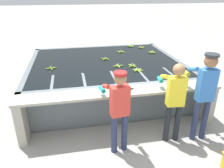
% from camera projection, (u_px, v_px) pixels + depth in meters
% --- Properties ---
extents(ground_plane, '(80.00, 80.00, 0.00)m').
position_uv_depth(ground_plane, '(123.00, 136.00, 4.50)').
color(ground_plane, '#A3A099').
rests_on(ground_plane, ground).
extents(wash_tank, '(4.13, 3.49, 0.93)m').
position_uv_depth(wash_tank, '(105.00, 77.00, 6.27)').
color(wash_tank, slate).
rests_on(wash_tank, ground).
extents(work_ledge, '(4.13, 0.45, 0.93)m').
position_uv_depth(work_ledge, '(121.00, 103.00, 4.45)').
color(work_ledge, '#A8A393').
rests_on(work_ledge, ground).
extents(worker_0, '(0.47, 0.73, 1.57)m').
position_uv_depth(worker_0, '(119.00, 105.00, 3.76)').
color(worker_0, navy).
rests_on(worker_0, ground).
extents(worker_1, '(0.46, 0.73, 1.60)m').
position_uv_depth(worker_1, '(175.00, 96.00, 4.04)').
color(worker_1, '#1E2328').
rests_on(worker_1, ground).
extents(worker_2, '(0.43, 0.73, 1.77)m').
position_uv_depth(worker_2, '(205.00, 89.00, 4.03)').
color(worker_2, navy).
rests_on(worker_2, ground).
extents(banana_bunch_floating_0, '(0.27, 0.28, 0.08)m').
position_uv_depth(banana_bunch_floating_0, '(138.00, 70.00, 5.39)').
color(banana_bunch_floating_0, '#93BC3D').
rests_on(banana_bunch_floating_0, wash_tank).
extents(banana_bunch_floating_1, '(0.28, 0.28, 0.08)m').
position_uv_depth(banana_bunch_floating_1, '(142.00, 47.00, 7.46)').
color(banana_bunch_floating_1, '#8CB738').
rests_on(banana_bunch_floating_1, wash_tank).
extents(banana_bunch_floating_2, '(0.25, 0.25, 0.08)m').
position_uv_depth(banana_bunch_floating_2, '(132.00, 66.00, 5.69)').
color(banana_bunch_floating_2, '#93BC3D').
rests_on(banana_bunch_floating_2, wash_tank).
extents(banana_bunch_floating_3, '(0.28, 0.28, 0.08)m').
position_uv_depth(banana_bunch_floating_3, '(152.00, 52.00, 6.88)').
color(banana_bunch_floating_3, '#75A333').
rests_on(banana_bunch_floating_3, wash_tank).
extents(banana_bunch_floating_4, '(0.28, 0.28, 0.08)m').
position_uv_depth(banana_bunch_floating_4, '(118.00, 66.00, 5.68)').
color(banana_bunch_floating_4, '#93BC3D').
rests_on(banana_bunch_floating_4, wash_tank).
extents(banana_bunch_floating_5, '(0.24, 0.24, 0.08)m').
position_uv_depth(banana_bunch_floating_5, '(121.00, 52.00, 6.94)').
color(banana_bunch_floating_5, '#93BC3D').
rests_on(banana_bunch_floating_5, wash_tank).
extents(banana_bunch_floating_6, '(0.28, 0.27, 0.08)m').
position_uv_depth(banana_bunch_floating_6, '(131.00, 46.00, 7.62)').
color(banana_bunch_floating_6, '#75A333').
rests_on(banana_bunch_floating_6, wash_tank).
extents(banana_bunch_floating_7, '(0.28, 0.28, 0.08)m').
position_uv_depth(banana_bunch_floating_7, '(51.00, 68.00, 5.52)').
color(banana_bunch_floating_7, '#7FAD33').
rests_on(banana_bunch_floating_7, wash_tank).
extents(banana_bunch_floating_8, '(0.24, 0.24, 0.08)m').
position_uv_depth(banana_bunch_floating_8, '(105.00, 59.00, 6.24)').
color(banana_bunch_floating_8, '#75A333').
rests_on(banana_bunch_floating_8, wash_tank).
extents(knife_0, '(0.34, 0.12, 0.02)m').
position_uv_depth(knife_0, '(134.00, 88.00, 4.42)').
color(knife_0, silver).
rests_on(knife_0, work_ledge).
extents(knife_1, '(0.17, 0.33, 0.02)m').
position_uv_depth(knife_1, '(178.00, 86.00, 4.50)').
color(knife_1, silver).
rests_on(knife_1, work_ledge).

